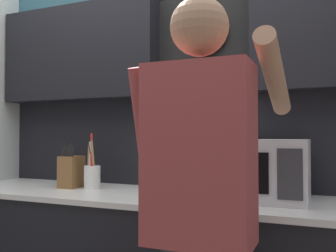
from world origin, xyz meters
name	(u,v)px	position (x,y,z in m)	size (l,w,h in m)	color
back_wall_unit	(156,95)	(-0.03, 0.30, 1.51)	(3.00, 0.20, 2.52)	black
microwave	(257,170)	(0.66, 0.03, 1.08)	(0.50, 0.37, 0.31)	silver
knife_block	(71,171)	(-0.50, 0.04, 1.03)	(0.12, 0.16, 0.28)	brown
utensil_crock	(92,174)	(-0.35, 0.04, 1.01)	(0.10, 0.10, 0.35)	white
person	(201,191)	(0.57, -0.62, 1.05)	(0.54, 0.66, 1.75)	#383842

